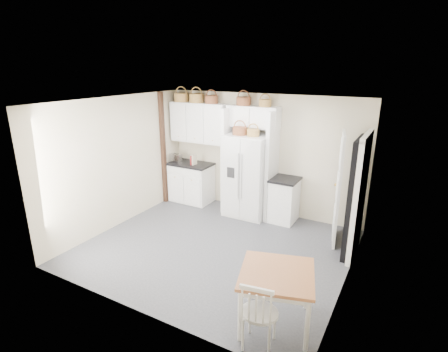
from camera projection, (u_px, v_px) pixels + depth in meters
The scene contains 29 objects.
floor at pixel (216, 247), 6.35m from camera, with size 4.50×4.50×0.00m, color #353538.
ceiling at pixel (215, 102), 5.56m from camera, with size 4.50×4.50×0.00m, color white.
wall_back at pixel (262, 154), 7.62m from camera, with size 4.50×4.50×0.00m, color beige.
wall_left at pixel (119, 162), 6.99m from camera, with size 4.00×4.00×0.00m, color beige.
wall_right at pixel (353, 204), 4.91m from camera, with size 4.00×4.00×0.00m, color beige.
refrigerator at pixel (248, 176), 7.50m from camera, with size 0.92×0.74×1.78m, color silver.
base_cab_left at pixel (191, 183), 8.40m from camera, with size 0.98×0.62×0.91m, color white.
base_cab_right at pixel (284, 201), 7.32m from camera, with size 0.51×0.61×0.89m, color white.
dining_table at pixel (276, 298), 4.38m from camera, with size 0.89×0.89×0.74m, color #9C5629.
windsor_chair at pixel (260, 313), 4.01m from camera, with size 0.44×0.40×0.90m, color white.
counter_left at pixel (191, 164), 8.26m from camera, with size 1.02×0.66×0.04m, color black.
counter_right at pixel (285, 180), 7.17m from camera, with size 0.55×0.65×0.04m, color black.
toaster at pixel (176, 158), 8.32m from camera, with size 0.28×0.16×0.19m, color silver.
cookbook_red at pixel (193, 160), 8.10m from camera, with size 0.03×0.14×0.21m, color maroon.
cookbook_cream at pixel (194, 160), 8.08m from camera, with size 0.03×0.15×0.23m, color beige.
basket_upper_a at pixel (181, 97), 8.04m from camera, with size 0.34×0.34×0.19m, color olive.
basket_upper_b at pixel (196, 98), 7.85m from camera, with size 0.33×0.33×0.20m, color olive.
basket_upper_c at pixel (211, 100), 7.67m from camera, with size 0.29×0.29×0.17m, color brown.
basket_bridge_a at pixel (243, 101), 7.31m from camera, with size 0.31×0.31×0.17m, color brown.
basket_bridge_b at pixel (265, 103), 7.09m from camera, with size 0.26×0.26×0.15m, color olive.
basket_fridge_a at pixel (240, 131), 7.20m from camera, with size 0.31×0.31×0.16m, color brown.
basket_fridge_b at pixel (253, 133), 7.06m from camera, with size 0.26×0.26×0.14m, color olive.
upper_cabinet at pixel (199, 123), 7.99m from camera, with size 1.40×0.34×0.90m, color white.
bridge_cabinet at pixel (253, 117), 7.29m from camera, with size 1.12×0.34×0.45m, color white.
fridge_panel_left at pixel (229, 160), 7.72m from camera, with size 0.08×0.60×2.30m, color white.
fridge_panel_right at pixel (272, 166), 7.24m from camera, with size 0.08×0.60×2.30m, color white.
trim_post at pixel (163, 149), 8.09m from camera, with size 0.09×0.09×2.60m, color black.
doorway_void at pixel (356, 198), 5.86m from camera, with size 0.18×0.85×2.05m, color black.
door_slab at pixel (339, 189), 6.31m from camera, with size 0.80×0.04×2.05m, color white.
Camera 1 is at (2.88, -4.87, 3.16)m, focal length 28.00 mm.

